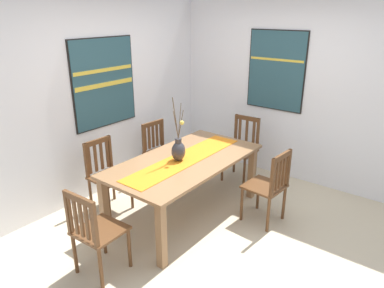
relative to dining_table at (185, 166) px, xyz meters
name	(u,v)px	position (x,y,z in m)	size (l,w,h in m)	color
ground_plane	(218,228)	(0.00, -0.48, -0.66)	(6.40, 6.40, 0.03)	beige
wall_back	(104,92)	(0.00, 1.38, 0.70)	(6.40, 0.12, 2.70)	silver
wall_side	(293,87)	(1.86, -0.48, 0.70)	(0.12, 6.40, 2.70)	silver
dining_table	(185,166)	(0.00, 0.00, 0.00)	(1.94, 1.00, 0.74)	#8E6642
table_runner	(185,159)	(0.00, 0.00, 0.10)	(1.78, 0.36, 0.01)	orange
centerpiece_vase	(178,150)	(-0.08, 0.03, 0.23)	(0.21, 0.15, 0.76)	#333338
chair_0	(160,150)	(0.51, 0.89, -0.17)	(0.45, 0.45, 0.88)	brown
chair_1	(107,174)	(-0.47, 0.87, -0.17)	(0.43, 0.43, 0.90)	brown
chair_2	(95,230)	(-1.33, -0.01, -0.17)	(0.44, 0.44, 0.90)	brown
chair_3	(269,185)	(0.47, -0.87, -0.16)	(0.45, 0.45, 0.91)	brown
chair_4	(242,148)	(1.31, -0.02, -0.17)	(0.44, 0.44, 0.93)	brown
painting_on_back_wall	(104,83)	(-0.04, 1.31, 0.84)	(0.99, 0.05, 1.15)	black
painting_on_side_wall	(276,71)	(1.80, -0.23, 0.92)	(0.05, 0.86, 1.12)	black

